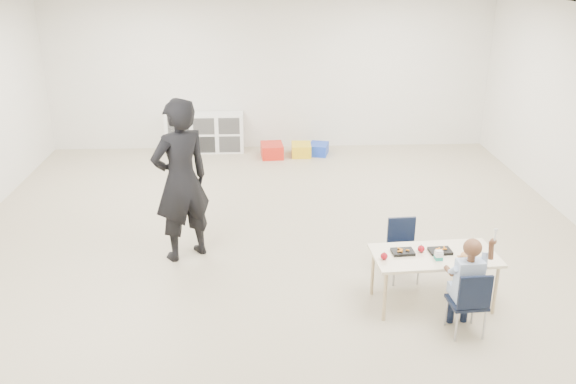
{
  "coord_description": "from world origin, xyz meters",
  "views": [
    {
      "loc": [
        -0.21,
        -6.5,
        3.39
      ],
      "look_at": [
        0.11,
        -0.03,
        0.85
      ],
      "focal_mm": 38.0,
      "sensor_mm": 36.0,
      "label": 1
    }
  ],
  "objects_px": {
    "cubby_shelf": "(205,133)",
    "adult": "(181,181)",
    "child": "(469,283)",
    "chair_near": "(467,301)",
    "table": "(432,279)"
  },
  "relations": [
    {
      "from": "cubby_shelf",
      "to": "adult",
      "type": "height_order",
      "value": "adult"
    },
    {
      "from": "chair_near",
      "to": "adult",
      "type": "distance_m",
      "value": 3.37
    },
    {
      "from": "table",
      "to": "chair_near",
      "type": "bearing_deg",
      "value": -74.24
    },
    {
      "from": "chair_near",
      "to": "child",
      "type": "relative_size",
      "value": 0.63
    },
    {
      "from": "table",
      "to": "child",
      "type": "bearing_deg",
      "value": -74.24
    },
    {
      "from": "child",
      "to": "adult",
      "type": "relative_size",
      "value": 0.56
    },
    {
      "from": "cubby_shelf",
      "to": "adult",
      "type": "xyz_separation_m",
      "value": [
        0.08,
        -4.18,
        0.61
      ]
    },
    {
      "from": "child",
      "to": "adult",
      "type": "xyz_separation_m",
      "value": [
        -2.83,
        1.73,
        0.42
      ]
    },
    {
      "from": "table",
      "to": "adult",
      "type": "distance_m",
      "value": 2.99
    },
    {
      "from": "cubby_shelf",
      "to": "child",
      "type": "bearing_deg",
      "value": -63.73
    },
    {
      "from": "child",
      "to": "chair_near",
      "type": "bearing_deg",
      "value": 0.0
    },
    {
      "from": "table",
      "to": "adult",
      "type": "bearing_deg",
      "value": 152.16
    },
    {
      "from": "child",
      "to": "adult",
      "type": "distance_m",
      "value": 3.34
    },
    {
      "from": "chair_near",
      "to": "cubby_shelf",
      "type": "height_order",
      "value": "cubby_shelf"
    },
    {
      "from": "chair_near",
      "to": "child",
      "type": "height_order",
      "value": "child"
    }
  ]
}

